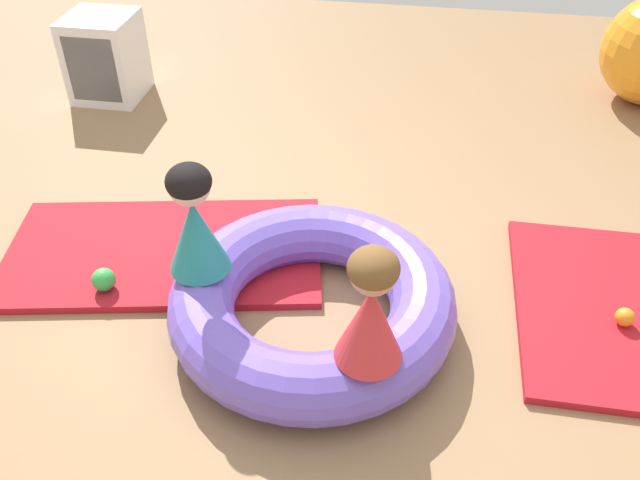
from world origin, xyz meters
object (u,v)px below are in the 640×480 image
(play_ball_orange, at_px, (625,317))
(play_ball_green, at_px, (104,280))
(child_in_red, at_px, (371,308))
(storage_cube, at_px, (104,58))
(play_ball_blue, at_px, (211,255))
(inflatable_cushion, at_px, (312,301))
(child_in_teal, at_px, (194,220))

(play_ball_orange, bearing_deg, play_ball_green, -176.12)
(child_in_red, bearing_deg, play_ball_orange, -99.07)
(play_ball_orange, relative_size, storage_cube, 0.15)
(play_ball_blue, relative_size, storage_cube, 0.14)
(inflatable_cushion, height_order, child_in_red, child_in_red)
(play_ball_green, xyz_separation_m, storage_cube, (-0.80, 1.92, 0.19))
(play_ball_orange, bearing_deg, child_in_red, -151.46)
(child_in_red, height_order, play_ball_green, child_in_red)
(play_ball_green, bearing_deg, child_in_teal, -5.07)
(play_ball_green, xyz_separation_m, play_ball_blue, (0.42, 0.27, -0.01))
(child_in_red, xyz_separation_m, play_ball_orange, (1.05, 0.57, -0.44))
(inflatable_cushion, bearing_deg, child_in_red, -54.58)
(play_ball_orange, xyz_separation_m, play_ball_blue, (-1.87, 0.11, -0.00))
(inflatable_cushion, xyz_separation_m, child_in_teal, (-0.47, -0.01, 0.38))
(inflatable_cushion, bearing_deg, play_ball_orange, 8.00)
(play_ball_green, distance_m, play_ball_orange, 2.30)
(child_in_teal, relative_size, play_ball_orange, 6.10)
(play_ball_green, height_order, play_ball_blue, play_ball_green)
(child_in_teal, bearing_deg, child_in_red, -147.28)
(child_in_teal, xyz_separation_m, child_in_red, (0.75, -0.37, -0.01))
(inflatable_cushion, xyz_separation_m, child_in_red, (0.27, -0.39, 0.38))
(child_in_red, xyz_separation_m, play_ball_green, (-1.24, 0.42, -0.42))
(play_ball_blue, xyz_separation_m, storage_cube, (-1.22, 1.65, 0.20))
(play_ball_orange, relative_size, play_ball_blue, 1.05)
(child_in_teal, relative_size, play_ball_blue, 6.38)
(child_in_red, distance_m, storage_cube, 3.11)
(inflatable_cushion, height_order, storage_cube, storage_cube)
(child_in_teal, bearing_deg, play_ball_orange, -114.44)
(child_in_red, distance_m, play_ball_blue, 1.16)
(storage_cube, bearing_deg, play_ball_green, -67.30)
(child_in_teal, height_order, play_ball_green, child_in_teal)
(play_ball_green, distance_m, play_ball_blue, 0.50)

